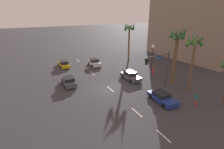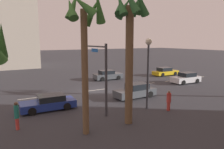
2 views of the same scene
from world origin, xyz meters
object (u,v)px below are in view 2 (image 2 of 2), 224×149
Objects in this scene: car_3 at (49,103)px; palm_tree_1 at (85,29)px; car_0 at (136,91)px; streetlamp at (148,60)px; palm_tree_3 at (130,30)px; car_2 at (165,72)px; pedestrian_1 at (17,115)px; traffic_signal at (97,66)px; pedestrian_0 at (169,100)px; car_1 at (108,75)px; car_4 at (186,78)px.

palm_tree_1 is (-1.01, 5.92, 5.91)m from car_3.
car_0 is 5.15m from streetlamp.
palm_tree_1 is 3.28m from palm_tree_3.
car_2 is 26.95m from pedestrian_1.
car_2 is at bearing -138.01° from streetlamp.
traffic_signal is 3.28× the size of pedestrian_0.
car_0 reaches higher than car_1.
palm_tree_1 reaches higher than car_1.
car_4 is at bearing 71.77° from car_2.
car_3 is 9.41m from palm_tree_3.
pedestrian_1 is 7.22m from palm_tree_1.
car_4 is at bearing -155.67° from palm_tree_1.
pedestrian_1 reaches higher than car_3.
traffic_signal is (15.86, 4.57, 3.15)m from car_4.
palm_tree_1 reaches higher than streetlamp.
traffic_signal is (17.93, 10.86, 3.20)m from car_2.
car_0 is 10.61m from car_1.
traffic_signal is at bearing -123.74° from palm_tree_1.
pedestrian_0 reaches higher than car_4.
car_0 reaches higher than car_3.
palm_tree_3 is (4.44, 0.67, 5.67)m from pedestrian_0.
car_3 is at bearing 6.99° from car_4.
car_1 is 1.04× the size of car_4.
traffic_signal is at bearing -171.22° from pedestrian_1.
car_1 is 0.47× the size of palm_tree_3.
car_4 is (-10.57, -2.74, 0.01)m from car_0.
pedestrian_1 reaches higher than pedestrian_0.
pedestrian_0 is (-8.74, 5.20, 0.30)m from car_3.
car_2 is at bearing 172.65° from car_1.
palm_tree_3 is (3.23, 2.01, 2.33)m from streetlamp.
car_1 is at bearing -122.28° from palm_tree_1.
car_1 is 0.96× the size of car_3.
car_2 is 0.51× the size of palm_tree_1.
car_1 is 15.37m from pedestrian_0.
pedestrian_0 is (10.62, 7.57, 0.23)m from car_4.
palm_tree_1 is at bearing 99.72° from car_3.
car_1 is at bearing -137.92° from car_3.
pedestrian_1 is at bearing 14.06° from car_4.
car_4 is 13.84m from streetlamp.
pedestrian_1 reaches higher than car_1.
pedestrian_0 is (-5.24, 3.00, -2.92)m from traffic_signal.
palm_tree_3 is (-3.28, -0.05, 0.06)m from palm_tree_1.
car_1 is at bearing -104.34° from streetlamp.
streetlamp is (3.54, 13.85, 3.58)m from car_1.
car_4 is 22.83m from pedestrian_1.
palm_tree_1 reaches higher than pedestrian_1.
car_3 is at bearing -27.12° from streetlamp.
traffic_signal is 4.65m from palm_tree_3.
traffic_signal is 6.71m from pedestrian_0.
car_2 is 2.66× the size of pedestrian_0.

